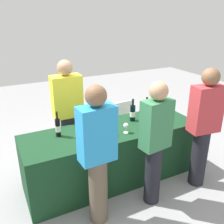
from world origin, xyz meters
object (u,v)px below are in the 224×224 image
(wine_bottle_2, at_px, (133,113))
(wine_glass_3, at_px, (146,118))
(wine_bottle_3, at_px, (146,110))
(menu_board, at_px, (119,121))
(guest_0, at_px, (97,153))
(wine_bottle_1, at_px, (100,119))
(server_pouring, at_px, (68,112))
(wine_glass_4, at_px, (164,114))
(wine_glass_1, at_px, (111,128))
(guest_1, at_px, (155,141))
(guest_2, at_px, (204,125))
(wine_bottle_0, at_px, (58,127))
(wine_glass_0, at_px, (92,132))
(wine_glass_2, at_px, (126,126))

(wine_bottle_2, height_order, wine_glass_3, wine_bottle_2)
(wine_bottle_3, height_order, menu_board, wine_bottle_3)
(wine_bottle_3, bearing_deg, guest_0, -145.75)
(wine_bottle_1, xyz_separation_m, server_pouring, (-0.31, 0.48, -0.01))
(wine_glass_4, distance_m, server_pouring, 1.43)
(wine_glass_1, bearing_deg, guest_1, -56.11)
(wine_bottle_1, distance_m, wine_bottle_3, 0.76)
(wine_glass_4, distance_m, guest_2, 0.58)
(server_pouring, distance_m, guest_2, 1.93)
(wine_glass_1, xyz_separation_m, guest_0, (-0.40, -0.48, 0.00))
(wine_bottle_0, height_order, wine_bottle_2, wine_bottle_0)
(wine_glass_0, distance_m, wine_glass_2, 0.46)
(wine_glass_2, distance_m, wine_glass_4, 0.70)
(wine_glass_1, relative_size, server_pouring, 0.08)
(wine_bottle_2, bearing_deg, wine_bottle_0, 179.89)
(wine_glass_3, xyz_separation_m, menu_board, (0.18, 1.12, -0.52))
(wine_glass_0, xyz_separation_m, guest_1, (0.58, -0.51, -0.03))
(wine_bottle_2, bearing_deg, wine_bottle_1, 174.91)
(wine_glass_3, height_order, guest_2, guest_2)
(wine_bottle_2, height_order, server_pouring, server_pouring)
(wine_glass_2, relative_size, guest_1, 0.09)
(wine_bottle_3, xyz_separation_m, guest_1, (-0.42, -0.81, -0.03))
(guest_1, xyz_separation_m, menu_board, (0.44, 1.69, -0.50))
(wine_glass_1, bearing_deg, wine_glass_2, -6.08)
(wine_glass_4, xyz_separation_m, guest_1, (-0.57, -0.56, -0.03))
(wine_glass_3, height_order, guest_0, guest_0)
(wine_glass_1, distance_m, wine_glass_4, 0.91)
(server_pouring, bearing_deg, wine_glass_3, 142.69)
(wine_bottle_1, relative_size, wine_glass_2, 2.12)
(wine_bottle_0, relative_size, wine_glass_3, 2.49)
(wine_bottle_3, xyz_separation_m, guest_2, (0.36, -0.79, -0.00))
(wine_bottle_0, bearing_deg, guest_2, -23.93)
(wine_glass_1, bearing_deg, guest_2, -23.37)
(wine_bottle_1, height_order, guest_2, guest_2)
(wine_bottle_0, bearing_deg, wine_glass_3, -9.59)
(wine_bottle_3, xyz_separation_m, wine_glass_1, (-0.76, -0.31, -0.01))
(wine_glass_0, bearing_deg, menu_board, 49.19)
(wine_bottle_1, bearing_deg, guest_1, -67.50)
(wine_bottle_1, distance_m, wine_bottle_2, 0.51)
(wine_glass_4, relative_size, server_pouring, 0.09)
(wine_bottle_3, distance_m, guest_1, 0.91)
(wine_glass_4, bearing_deg, server_pouring, 148.42)
(guest_1, distance_m, menu_board, 1.82)
(wine_bottle_0, bearing_deg, wine_bottle_1, 4.06)
(menu_board, bearing_deg, guest_1, -108.66)
(wine_bottle_3, xyz_separation_m, wine_glass_3, (-0.16, -0.23, -0.01))
(wine_bottle_0, xyz_separation_m, wine_bottle_2, (1.11, -0.00, -0.00))
(wine_glass_3, bearing_deg, wine_glass_4, -3.45)
(wine_bottle_1, bearing_deg, wine_glass_2, -58.11)
(wine_bottle_1, height_order, guest_0, guest_0)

